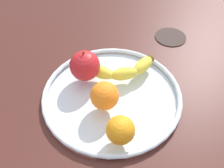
{
  "coord_description": "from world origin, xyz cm",
  "views": [
    {
      "loc": [
        1.57,
        -40.04,
        48.55
      ],
      "look_at": [
        0.0,
        0.0,
        4.8
      ],
      "focal_mm": 40.34,
      "sensor_mm": 36.0,
      "label": 1
    }
  ],
  "objects_px": {
    "apple": "(85,66)",
    "orange_back_right": "(105,96)",
    "banana": "(124,70)",
    "orange_front_right": "(120,130)",
    "ambient_coaster": "(171,37)",
    "fruit_bowl": "(112,95)"
  },
  "relations": [
    {
      "from": "ambient_coaster",
      "to": "apple",
      "type": "bearing_deg",
      "value": -140.77
    },
    {
      "from": "apple",
      "to": "orange_front_right",
      "type": "distance_m",
      "value": 0.2
    },
    {
      "from": "banana",
      "to": "ambient_coaster",
      "type": "distance_m",
      "value": 0.24
    },
    {
      "from": "banana",
      "to": "apple",
      "type": "xyz_separation_m",
      "value": [
        -0.1,
        -0.01,
        0.02
      ]
    },
    {
      "from": "apple",
      "to": "fruit_bowl",
      "type": "bearing_deg",
      "value": -36.4
    },
    {
      "from": "banana",
      "to": "orange_front_right",
      "type": "xyz_separation_m",
      "value": [
        -0.01,
        -0.19,
        0.01
      ]
    },
    {
      "from": "apple",
      "to": "orange_back_right",
      "type": "relative_size",
      "value": 1.29
    },
    {
      "from": "orange_back_right",
      "to": "ambient_coaster",
      "type": "distance_m",
      "value": 0.35
    },
    {
      "from": "apple",
      "to": "ambient_coaster",
      "type": "bearing_deg",
      "value": 39.23
    },
    {
      "from": "fruit_bowl",
      "to": "orange_back_right",
      "type": "bearing_deg",
      "value": -111.12
    },
    {
      "from": "banana",
      "to": "apple",
      "type": "bearing_deg",
      "value": 172.01
    },
    {
      "from": "orange_back_right",
      "to": "ambient_coaster",
      "type": "height_order",
      "value": "orange_back_right"
    },
    {
      "from": "banana",
      "to": "orange_back_right",
      "type": "bearing_deg",
      "value": -128.0
    },
    {
      "from": "banana",
      "to": "orange_back_right",
      "type": "xyz_separation_m",
      "value": [
        -0.04,
        -0.1,
        0.02
      ]
    },
    {
      "from": "apple",
      "to": "orange_front_right",
      "type": "xyz_separation_m",
      "value": [
        0.09,
        -0.18,
        -0.01
      ]
    },
    {
      "from": "banana",
      "to": "ambient_coaster",
      "type": "relative_size",
      "value": 1.89
    },
    {
      "from": "orange_back_right",
      "to": "apple",
      "type": "bearing_deg",
      "value": 121.02
    },
    {
      "from": "fruit_bowl",
      "to": "banana",
      "type": "xyz_separation_m",
      "value": [
        0.03,
        0.06,
        0.03
      ]
    },
    {
      "from": "fruit_bowl",
      "to": "banana",
      "type": "distance_m",
      "value": 0.07
    },
    {
      "from": "ambient_coaster",
      "to": "banana",
      "type": "bearing_deg",
      "value": -127.96
    },
    {
      "from": "banana",
      "to": "orange_back_right",
      "type": "relative_size",
      "value": 2.79
    },
    {
      "from": "apple",
      "to": "banana",
      "type": "bearing_deg",
      "value": 6.95
    }
  ]
}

